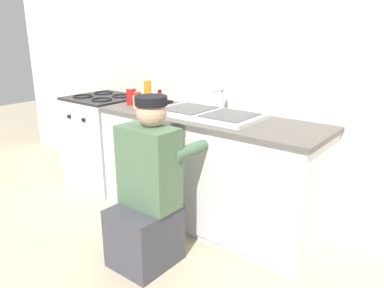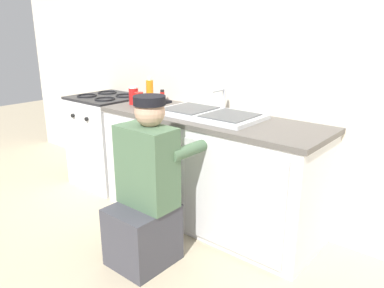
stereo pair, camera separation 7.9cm
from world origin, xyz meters
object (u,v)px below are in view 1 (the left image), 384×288
Objects in this scene: stove_range at (106,140)px; soap_bottle_orange at (148,93)px; spice_bottle_red at (160,96)px; soda_cup_red at (131,96)px; sink_double_basin at (209,113)px; condiment_jar at (137,100)px; plumber_person at (148,197)px.

soap_bottle_orange reaches higher than stove_range.
stove_range is at bearing -159.66° from spice_bottle_red.
soda_cup_red is (-0.09, -0.26, 0.02)m from spice_bottle_red.
sink_double_basin is 0.61m from soap_bottle_orange.
soda_cup_red is at bearing -175.79° from sink_double_basin.
spice_bottle_red is 0.28m from soda_cup_red.
soap_bottle_orange is 1.64× the size of soda_cup_red.
sink_double_basin reaches higher than condiment_jar.
sink_double_basin is at bearing 0.10° from stove_range.
stove_range is at bearing 168.38° from condiment_jar.
condiment_jar is (-0.66, 0.57, 0.47)m from plumber_person.
sink_double_basin is at bearing 4.21° from soda_cup_red.
soap_bottle_orange is (-0.63, 0.67, 0.52)m from plumber_person.
plumber_person is at bearing -87.77° from sink_double_basin.
stove_range is 6.94× the size of condiment_jar.
sink_double_basin is 0.90× the size of stove_range.
sink_double_basin is 5.26× the size of soda_cup_red.
condiment_jar reaches higher than stove_range.
sink_double_basin reaches higher than spice_bottle_red.
soda_cup_red reaches higher than condiment_jar.
condiment_jar is (0.60, -0.12, 0.49)m from stove_range.
spice_bottle_red is at bearing 70.30° from soda_cup_red.
stove_range is at bearing 173.12° from soda_cup_red.
condiment_jar is at bearing -81.10° from spice_bottle_red.
sink_double_basin is 7.62× the size of spice_bottle_red.
stove_range is 5.85× the size of soda_cup_red.
spice_bottle_red is (-0.69, 0.20, 0.03)m from sink_double_basin.
soap_bottle_orange is at bearing -177.02° from sink_double_basin.
soda_cup_red is at bearing 154.57° from condiment_jar.
sink_double_basin is at bearing 92.23° from plumber_person.
stove_range is 3.55× the size of soap_bottle_orange.
stove_range is 0.68m from soda_cup_red.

